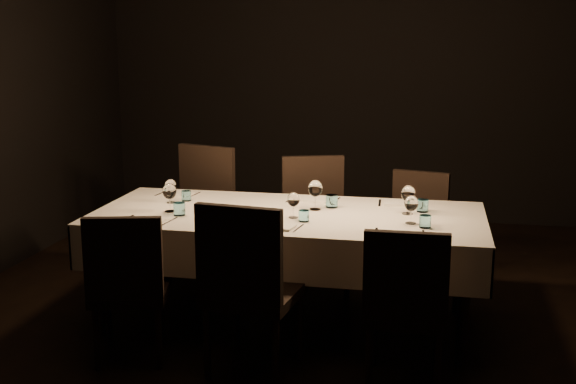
% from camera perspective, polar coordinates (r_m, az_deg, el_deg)
% --- Properties ---
extents(room, '(5.01, 6.01, 3.01)m').
position_cam_1_polar(room, '(4.57, 0.00, 7.36)').
color(room, black).
rests_on(room, ground).
extents(dining_table, '(2.52, 1.12, 0.76)m').
position_cam_1_polar(dining_table, '(4.71, 0.00, -2.54)').
color(dining_table, black).
rests_on(dining_table, ground).
extents(chair_near_left, '(0.53, 0.53, 0.91)m').
position_cam_1_polar(chair_near_left, '(4.29, -12.55, -6.86)').
color(chair_near_left, black).
rests_on(chair_near_left, ground).
extents(place_setting_near_left, '(0.35, 0.41, 0.19)m').
position_cam_1_polar(place_setting_near_left, '(4.68, -9.68, -0.94)').
color(place_setting_near_left, silver).
rests_on(place_setting_near_left, dining_table).
extents(chair_near_center, '(0.55, 0.55, 1.02)m').
position_cam_1_polar(chair_near_center, '(4.02, -3.18, -7.15)').
color(chair_near_center, black).
rests_on(chair_near_center, ground).
extents(place_setting_near_center, '(0.31, 0.39, 0.16)m').
position_cam_1_polar(place_setting_near_center, '(4.45, 0.26, -1.55)').
color(place_setting_near_center, silver).
rests_on(place_setting_near_center, dining_table).
extents(chair_near_right, '(0.44, 0.44, 0.91)m').
position_cam_1_polar(chair_near_right, '(3.93, 9.26, -8.48)').
color(chair_near_right, black).
rests_on(chair_near_right, ground).
extents(place_setting_near_right, '(0.32, 0.40, 0.18)m').
position_cam_1_polar(place_setting_near_right, '(4.37, 9.72, -1.92)').
color(place_setting_near_right, silver).
rests_on(place_setting_near_right, dining_table).
extents(chair_far_left, '(0.63, 0.63, 1.05)m').
position_cam_1_polar(chair_far_left, '(5.67, -7.14, -1.31)').
color(chair_far_left, black).
rests_on(chair_far_left, ground).
extents(place_setting_far_left, '(0.31, 0.39, 0.17)m').
position_cam_1_polar(place_setting_far_left, '(5.10, -8.81, 0.10)').
color(place_setting_far_left, silver).
rests_on(place_setting_far_left, dining_table).
extents(chair_far_center, '(0.60, 0.60, 0.99)m').
position_cam_1_polar(chair_far_center, '(5.48, 2.15, -1.97)').
color(chair_far_center, black).
rests_on(chair_far_center, ground).
extents(place_setting_far_center, '(0.38, 0.42, 0.20)m').
position_cam_1_polar(place_setting_far_center, '(4.85, 2.42, -0.24)').
color(place_setting_far_center, silver).
rests_on(place_setting_far_center, dining_table).
extents(chair_far_right, '(0.51, 0.51, 0.89)m').
position_cam_1_polar(chair_far_right, '(5.50, 10.08, -2.62)').
color(chair_far_right, black).
rests_on(chair_far_right, ground).
extents(place_setting_far_right, '(0.34, 0.41, 0.19)m').
position_cam_1_polar(place_setting_far_right, '(4.80, 9.56, -0.60)').
color(place_setting_far_right, silver).
rests_on(place_setting_far_right, dining_table).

